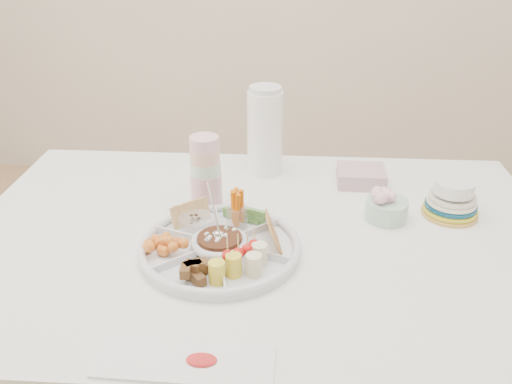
# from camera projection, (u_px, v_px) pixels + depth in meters

# --- Properties ---
(dining_table) EXTENTS (1.52, 1.02, 0.76)m
(dining_table) POSITION_uv_depth(u_px,v_px,m) (259.00, 348.00, 1.55)
(dining_table) COLOR white
(dining_table) RESTS_ON floor
(party_tray) EXTENTS (0.48, 0.48, 0.04)m
(party_tray) POSITION_uv_depth(u_px,v_px,m) (220.00, 245.00, 1.29)
(party_tray) COLOR silver
(party_tray) RESTS_ON dining_table
(bean_dip) EXTENTS (0.13, 0.13, 0.04)m
(bean_dip) POSITION_uv_depth(u_px,v_px,m) (220.00, 242.00, 1.28)
(bean_dip) COLOR #4E2D17
(bean_dip) RESTS_ON party_tray
(tortillas) EXTENTS (0.13, 0.13, 0.06)m
(tortillas) POSITION_uv_depth(u_px,v_px,m) (274.00, 234.00, 1.29)
(tortillas) COLOR #B36939
(tortillas) RESTS_ON party_tray
(carrot_cucumber) EXTENTS (0.14, 0.14, 0.10)m
(carrot_cucumber) POSITION_uv_depth(u_px,v_px,m) (242.00, 206.00, 1.38)
(carrot_cucumber) COLOR #DA6706
(carrot_cucumber) RESTS_ON party_tray
(pita_raisins) EXTENTS (0.15, 0.15, 0.07)m
(pita_raisins) POSITION_uv_depth(u_px,v_px,m) (191.00, 215.00, 1.37)
(pita_raisins) COLOR #D9B781
(pita_raisins) RESTS_ON party_tray
(cherries) EXTENTS (0.15, 0.15, 0.05)m
(cherries) POSITION_uv_depth(u_px,v_px,m) (164.00, 244.00, 1.27)
(cherries) COLOR orange
(cherries) RESTS_ON party_tray
(granola_chunks) EXTENTS (0.12, 0.12, 0.04)m
(granola_chunks) POSITION_uv_depth(u_px,v_px,m) (193.00, 270.00, 1.18)
(granola_chunks) COLOR brown
(granola_chunks) RESTS_ON party_tray
(banana_tomato) EXTENTS (0.15, 0.15, 0.10)m
(banana_tomato) POSITION_uv_depth(u_px,v_px,m) (252.00, 257.00, 1.18)
(banana_tomato) COLOR #FEFC67
(banana_tomato) RESTS_ON party_tray
(cup_stack) EXTENTS (0.10, 0.10, 0.24)m
(cup_stack) POSITION_uv_depth(u_px,v_px,m) (205.00, 168.00, 1.45)
(cup_stack) COLOR silver
(cup_stack) RESTS_ON dining_table
(thermos) EXTENTS (0.11, 0.11, 0.28)m
(thermos) POSITION_uv_depth(u_px,v_px,m) (265.00, 130.00, 1.65)
(thermos) COLOR white
(thermos) RESTS_ON dining_table
(flower_bowl) EXTENTS (0.14, 0.14, 0.08)m
(flower_bowl) POSITION_uv_depth(u_px,v_px,m) (387.00, 205.00, 1.42)
(flower_bowl) COLOR silver
(flower_bowl) RESTS_ON dining_table
(napkin_stack) EXTENTS (0.14, 0.13, 0.05)m
(napkin_stack) POSITION_uv_depth(u_px,v_px,m) (361.00, 176.00, 1.62)
(napkin_stack) COLOR #BD97A2
(napkin_stack) RESTS_ON dining_table
(plate_stack) EXTENTS (0.17, 0.17, 0.09)m
(plate_stack) POSITION_uv_depth(u_px,v_px,m) (452.00, 199.00, 1.44)
(plate_stack) COLOR yellow
(plate_stack) RESTS_ON dining_table
(placemat) EXTENTS (0.33, 0.12, 0.01)m
(placemat) POSITION_uv_depth(u_px,v_px,m) (185.00, 362.00, 0.98)
(placemat) COLOR white
(placemat) RESTS_ON dining_table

